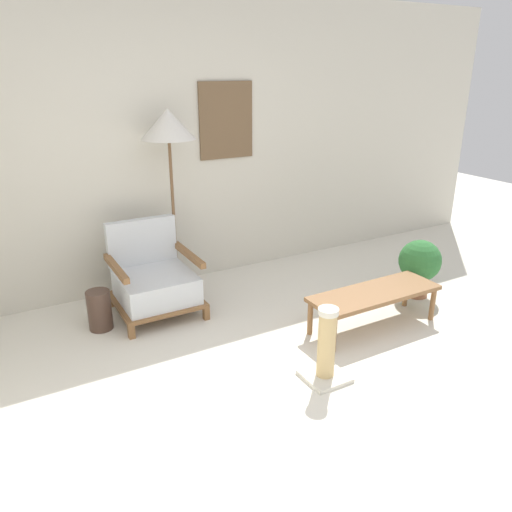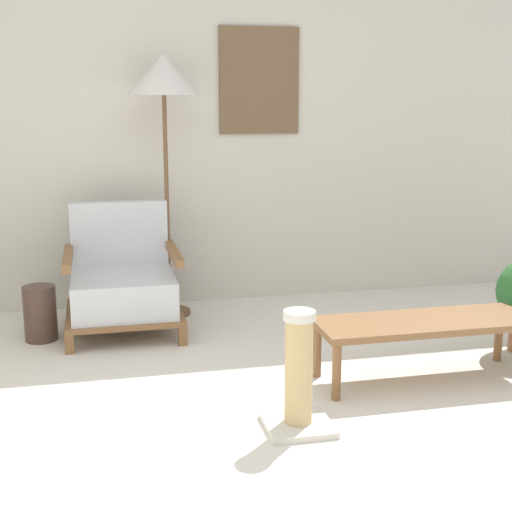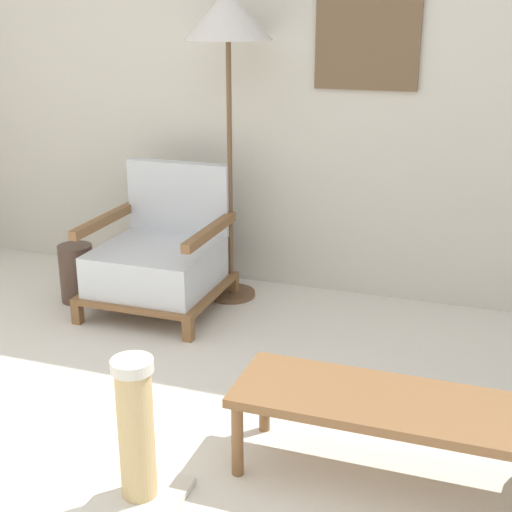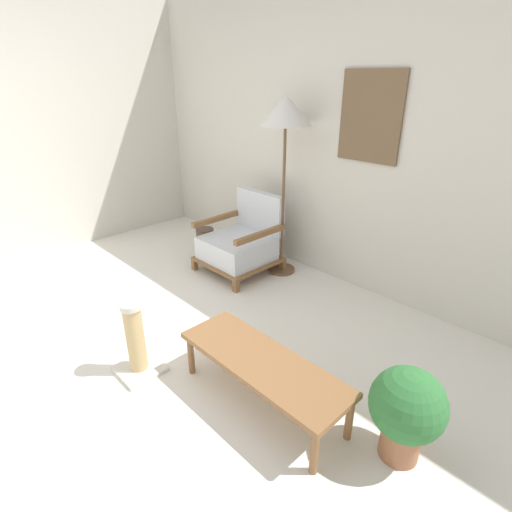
{
  "view_description": "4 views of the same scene",
  "coord_description": "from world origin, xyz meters",
  "px_view_note": "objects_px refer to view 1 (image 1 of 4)",
  "views": [
    {
      "loc": [
        -1.64,
        -1.96,
        2.04
      ],
      "look_at": [
        0.29,
        1.44,
        0.55
      ],
      "focal_mm": 35.0,
      "sensor_mm": 36.0,
      "label": 1
    },
    {
      "loc": [
        -0.6,
        -2.44,
        1.43
      ],
      "look_at": [
        0.29,
        1.44,
        0.55
      ],
      "focal_mm": 50.0,
      "sensor_mm": 36.0,
      "label": 2
    },
    {
      "loc": [
        1.28,
        -1.43,
        1.6
      ],
      "look_at": [
        0.29,
        1.44,
        0.55
      ],
      "focal_mm": 50.0,
      "sensor_mm": 36.0,
      "label": 3
    },
    {
      "loc": [
        2.36,
        -0.57,
        1.87
      ],
      "look_at": [
        0.29,
        1.44,
        0.55
      ],
      "focal_mm": 28.0,
      "sensor_mm": 36.0,
      "label": 4
    }
  ],
  "objects_px": {
    "scratching_post": "(326,350)",
    "vase": "(100,310)",
    "armchair": "(154,280)",
    "potted_plant": "(420,264)",
    "coffee_table": "(374,296)",
    "floor_lamp": "(169,132)"
  },
  "relations": [
    {
      "from": "floor_lamp",
      "to": "scratching_post",
      "type": "xyz_separation_m",
      "value": [
        0.37,
        -1.84,
        -1.29
      ]
    },
    {
      "from": "coffee_table",
      "to": "floor_lamp",
      "type": "bearing_deg",
      "value": 128.96
    },
    {
      "from": "armchair",
      "to": "scratching_post",
      "type": "height_order",
      "value": "armchair"
    },
    {
      "from": "floor_lamp",
      "to": "potted_plant",
      "type": "xyz_separation_m",
      "value": [
        1.94,
        -1.18,
        -1.19
      ]
    },
    {
      "from": "potted_plant",
      "to": "scratching_post",
      "type": "xyz_separation_m",
      "value": [
        -1.57,
        -0.66,
        -0.1
      ]
    },
    {
      "from": "floor_lamp",
      "to": "vase",
      "type": "height_order",
      "value": "floor_lamp"
    },
    {
      "from": "vase",
      "to": "armchair",
      "type": "bearing_deg",
      "value": 9.18
    },
    {
      "from": "armchair",
      "to": "potted_plant",
      "type": "height_order",
      "value": "armchair"
    },
    {
      "from": "scratching_post",
      "to": "coffee_table",
      "type": "bearing_deg",
      "value": 27.06
    },
    {
      "from": "armchair",
      "to": "floor_lamp",
      "type": "xyz_separation_m",
      "value": [
        0.32,
        0.28,
        1.21
      ]
    },
    {
      "from": "scratching_post",
      "to": "vase",
      "type": "bearing_deg",
      "value": 128.62
    },
    {
      "from": "vase",
      "to": "scratching_post",
      "type": "xyz_separation_m",
      "value": [
        1.19,
        -1.49,
        0.06
      ]
    },
    {
      "from": "vase",
      "to": "potted_plant",
      "type": "bearing_deg",
      "value": -16.64
    },
    {
      "from": "armchair",
      "to": "scratching_post",
      "type": "bearing_deg",
      "value": -66.3
    },
    {
      "from": "vase",
      "to": "scratching_post",
      "type": "distance_m",
      "value": 1.9
    },
    {
      "from": "potted_plant",
      "to": "scratching_post",
      "type": "relative_size",
      "value": 1.01
    },
    {
      "from": "vase",
      "to": "potted_plant",
      "type": "relative_size",
      "value": 0.61
    },
    {
      "from": "floor_lamp",
      "to": "potted_plant",
      "type": "relative_size",
      "value": 3.11
    },
    {
      "from": "armchair",
      "to": "coffee_table",
      "type": "xyz_separation_m",
      "value": [
        1.48,
        -1.16,
        -0.01
      ]
    },
    {
      "from": "coffee_table",
      "to": "scratching_post",
      "type": "bearing_deg",
      "value": -152.94
    },
    {
      "from": "potted_plant",
      "to": "floor_lamp",
      "type": "bearing_deg",
      "value": 148.7
    },
    {
      "from": "coffee_table",
      "to": "vase",
      "type": "bearing_deg",
      "value": 151.33
    }
  ]
}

